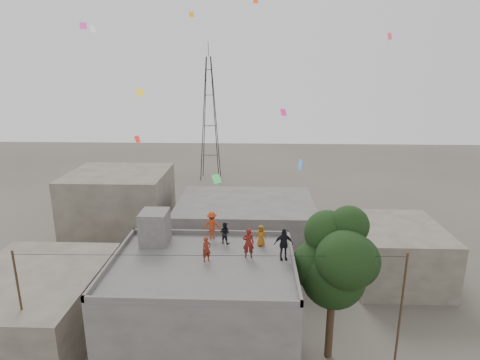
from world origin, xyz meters
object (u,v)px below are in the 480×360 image
object	(u,v)px
stair_head_box	(155,227)
transmission_tower	(210,119)
tree	(337,261)
person_red_adult	(248,243)
person_dark_adult	(283,244)

from	to	relation	value
stair_head_box	transmission_tower	bearing A→B (deg)	91.23
tree	person_red_adult	world-z (taller)	tree
transmission_tower	person_red_adult	bearing A→B (deg)	-80.62
stair_head_box	person_dark_adult	bearing A→B (deg)	-14.18
stair_head_box	person_red_adult	distance (m)	5.94
stair_head_box	tree	world-z (taller)	tree
stair_head_box	transmission_tower	xyz separation A→B (m)	(-0.80, 37.40, 1.97)
person_red_adult	person_dark_adult	world-z (taller)	person_dark_adult
tree	person_red_adult	size ratio (longest dim) A/B	5.21
tree	transmission_tower	xyz separation A→B (m)	(-11.37, 39.40, 2.97)
tree	person_dark_adult	xyz separation A→B (m)	(-2.97, 0.08, 0.90)
tree	transmission_tower	size ratio (longest dim) A/B	0.45
transmission_tower	person_red_adult	size ratio (longest dim) A/B	11.46
stair_head_box	person_dark_adult	xyz separation A→B (m)	(7.60, -1.92, -0.10)
person_red_adult	transmission_tower	bearing A→B (deg)	-83.34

